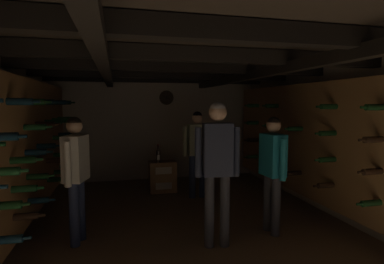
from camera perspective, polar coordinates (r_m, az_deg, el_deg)
The scene contains 8 objects.
ground_plane at distance 4.33m, azimuth -0.36°, elevation -18.30°, with size 8.40×8.40×0.00m, color #8C7051.
room_shell at distance 4.25m, azimuth -1.28°, elevation 1.14°, with size 4.72×6.52×2.41m.
wine_crate_stack at distance 6.20m, azimuth -5.45°, elevation -8.12°, with size 0.52×0.35×0.60m.
display_bottle at distance 6.04m, azimuth -6.24°, elevation -4.27°, with size 0.08×0.08×0.35m.
person_host_center at distance 3.70m, azimuth 4.69°, elevation -5.05°, with size 0.54×0.26×1.75m.
person_guest_rear_center at distance 5.67m, azimuth 0.99°, elevation -2.64°, with size 0.54×0.32×1.59m.
person_guest_mid_right at distance 4.25m, azimuth 14.61°, elevation -5.77°, with size 0.25×0.54×1.56m.
person_guest_mid_left at distance 4.07m, azimuth -20.58°, elevation -6.25°, with size 0.33×0.52×1.57m.
Camera 1 is at (-0.92, -3.86, 1.73)m, focal length 29.00 mm.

